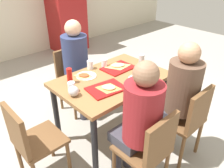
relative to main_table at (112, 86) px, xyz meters
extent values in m
cube|color=#9E998E|center=(0.00, 0.00, -0.68)|extent=(10.00, 10.00, 0.02)
cube|color=olive|center=(0.00, 0.00, 0.08)|extent=(1.20, 0.80, 0.04)
cylinder|color=black|center=(-0.54, -0.34, -0.30)|extent=(0.06, 0.06, 0.73)
cylinder|color=black|center=(0.54, -0.34, -0.30)|extent=(0.06, 0.06, 0.73)
cylinder|color=black|center=(-0.54, 0.34, -0.30)|extent=(0.06, 0.06, 0.73)
cylinder|color=black|center=(0.54, 0.34, -0.30)|extent=(0.06, 0.06, 0.73)
cube|color=brown|center=(-0.30, -0.70, -0.22)|extent=(0.40, 0.40, 0.03)
cube|color=brown|center=(-0.30, -0.88, 0.00)|extent=(0.38, 0.04, 0.40)
cylinder|color=brown|center=(-0.47, -0.53, -0.45)|extent=(0.04, 0.04, 0.44)
cylinder|color=brown|center=(-0.13, -0.53, -0.45)|extent=(0.04, 0.04, 0.44)
cylinder|color=brown|center=(-0.13, -0.87, -0.45)|extent=(0.04, 0.04, 0.44)
cube|color=brown|center=(0.30, -0.70, -0.22)|extent=(0.40, 0.40, 0.03)
cube|color=brown|center=(0.30, -0.88, 0.00)|extent=(0.38, 0.04, 0.40)
cylinder|color=brown|center=(0.13, -0.53, -0.45)|extent=(0.04, 0.04, 0.44)
cylinder|color=brown|center=(0.47, -0.53, -0.45)|extent=(0.04, 0.04, 0.44)
cylinder|color=brown|center=(0.13, -0.87, -0.45)|extent=(0.04, 0.04, 0.44)
cylinder|color=brown|center=(0.47, -0.87, -0.45)|extent=(0.04, 0.04, 0.44)
cube|color=brown|center=(0.00, 0.70, -0.22)|extent=(0.40, 0.40, 0.03)
cube|color=brown|center=(0.00, 0.88, 0.00)|extent=(0.38, 0.04, 0.40)
cylinder|color=brown|center=(0.17, 0.53, -0.45)|extent=(0.04, 0.04, 0.44)
cylinder|color=brown|center=(-0.17, 0.53, -0.45)|extent=(0.04, 0.04, 0.44)
cylinder|color=brown|center=(0.17, 0.87, -0.45)|extent=(0.04, 0.04, 0.44)
cylinder|color=brown|center=(-0.17, 0.87, -0.45)|extent=(0.04, 0.04, 0.44)
cube|color=brown|center=(-0.90, 0.00, -0.22)|extent=(0.40, 0.40, 0.03)
cube|color=brown|center=(-1.08, 0.00, 0.00)|extent=(0.04, 0.38, 0.40)
cylinder|color=brown|center=(-0.73, 0.17, -0.45)|extent=(0.04, 0.04, 0.44)
cylinder|color=brown|center=(-0.73, -0.17, -0.45)|extent=(0.04, 0.04, 0.44)
cylinder|color=brown|center=(-1.07, 0.17, -0.45)|extent=(0.04, 0.04, 0.44)
cylinder|color=#383842|center=(-0.38, -0.47, -0.44)|extent=(0.10, 0.10, 0.47)
cylinder|color=#383842|center=(-0.22, -0.47, -0.44)|extent=(0.10, 0.10, 0.47)
cube|color=#383842|center=(-0.30, -0.57, -0.15)|extent=(0.32, 0.28, 0.10)
cylinder|color=maroon|center=(-0.30, -0.68, 0.16)|extent=(0.32, 0.32, 0.52)
sphere|color=#8C664C|center=(-0.30, -0.68, 0.51)|extent=(0.20, 0.20, 0.20)
cylinder|color=#383842|center=(0.22, -0.47, -0.44)|extent=(0.10, 0.10, 0.47)
cylinder|color=#383842|center=(0.38, -0.47, -0.44)|extent=(0.10, 0.10, 0.47)
cube|color=#383842|center=(0.30, -0.57, -0.15)|extent=(0.32, 0.28, 0.10)
cylinder|color=brown|center=(0.30, -0.68, 0.16)|extent=(0.32, 0.32, 0.52)
sphere|color=tan|center=(0.30, -0.68, 0.51)|extent=(0.20, 0.20, 0.20)
cylinder|color=#383842|center=(0.08, 0.47, -0.44)|extent=(0.10, 0.10, 0.47)
cylinder|color=#383842|center=(-0.08, 0.47, -0.44)|extent=(0.10, 0.10, 0.47)
cube|color=#383842|center=(0.00, 0.57, -0.15)|extent=(0.32, 0.28, 0.10)
cylinder|color=navy|center=(0.00, 0.68, 0.16)|extent=(0.32, 0.32, 0.52)
sphere|color=#DBAD89|center=(0.00, 0.68, 0.51)|extent=(0.20, 0.20, 0.20)
cube|color=#B21414|center=(-0.21, -0.14, 0.11)|extent=(0.39, 0.31, 0.02)
cube|color=#B21414|center=(0.21, 0.12, 0.11)|extent=(0.36, 0.27, 0.02)
cylinder|color=white|center=(-0.18, 0.22, 0.11)|extent=(0.22, 0.22, 0.01)
cylinder|color=white|center=(0.18, -0.22, 0.11)|extent=(0.22, 0.22, 0.01)
pyramid|color=#C68C47|center=(-0.20, -0.16, 0.13)|extent=(0.24, 0.25, 0.01)
ellipsoid|color=#D8C67F|center=(-0.20, -0.16, 0.14)|extent=(0.17, 0.17, 0.01)
pyramid|color=#DBAD60|center=(0.23, 0.15, 0.13)|extent=(0.28, 0.25, 0.01)
ellipsoid|color=#D8C67F|center=(0.23, 0.15, 0.14)|extent=(0.20, 0.18, 0.01)
pyramid|color=#DBAD60|center=(-0.21, 0.23, 0.12)|extent=(0.20, 0.21, 0.01)
ellipsoid|color=#B74723|center=(-0.21, 0.23, 0.13)|extent=(0.14, 0.15, 0.01)
pyramid|color=#DBAD60|center=(0.16, -0.23, 0.12)|extent=(0.26, 0.26, 0.01)
ellipsoid|color=#D8C67F|center=(0.16, -0.23, 0.13)|extent=(0.18, 0.18, 0.01)
cylinder|color=white|center=(-0.03, 0.34, 0.15)|extent=(0.07, 0.07, 0.10)
cylinder|color=white|center=(0.03, -0.34, 0.15)|extent=(0.07, 0.07, 0.10)
cylinder|color=white|center=(-0.48, 0.06, 0.15)|extent=(0.07, 0.07, 0.10)
cylinder|color=white|center=(0.12, 0.26, 0.15)|extent=(0.07, 0.07, 0.10)
cylinder|color=#B7BCC6|center=(0.51, 0.02, 0.16)|extent=(0.07, 0.07, 0.12)
cylinder|color=red|center=(-0.39, 0.22, 0.18)|extent=(0.06, 0.06, 0.16)
sphere|color=silver|center=(-0.51, -0.02, 0.15)|extent=(0.10, 0.10, 0.10)
cube|color=maroon|center=(1.29, 2.85, 0.28)|extent=(0.70, 0.60, 1.90)
camera|label=1|loc=(-1.48, -1.58, 1.25)|focal=36.33mm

